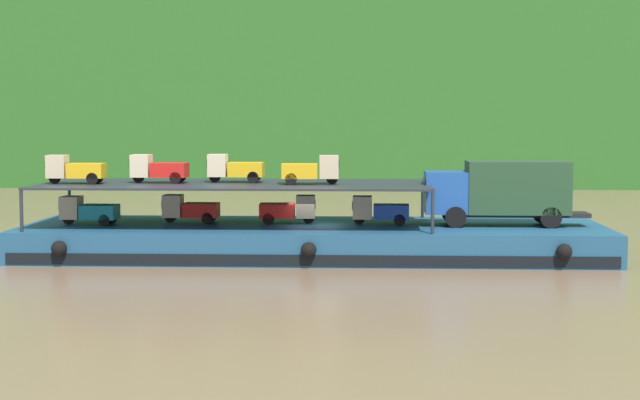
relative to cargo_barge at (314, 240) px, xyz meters
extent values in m
plane|color=#7F664C|center=(0.00, 0.02, -0.75)|extent=(400.00, 400.00, 0.00)
cube|color=navy|center=(0.00, 0.02, 0.00)|extent=(27.93, 8.06, 1.50)
cube|color=black|center=(0.00, -4.03, -0.40)|extent=(27.37, 0.06, 0.50)
sphere|color=black|center=(-11.17, -4.22, 0.10)|extent=(0.70, 0.70, 0.70)
sphere|color=black|center=(0.00, -4.22, 0.10)|extent=(0.70, 0.70, 0.70)
sphere|color=black|center=(11.17, -4.22, 0.10)|extent=(0.70, 0.70, 0.70)
cube|color=#1E4C99|center=(6.36, 0.04, 2.35)|extent=(2.01, 2.20, 2.00)
cube|color=#192833|center=(5.33, 0.04, 2.70)|extent=(0.07, 1.84, 0.60)
cube|color=#234228|center=(9.76, 0.01, 2.60)|extent=(4.82, 2.33, 2.50)
cube|color=black|center=(9.76, 0.01, 1.30)|extent=(6.81, 1.43, 0.20)
cylinder|color=black|center=(6.77, 1.04, 1.25)|extent=(1.00, 0.29, 1.00)
cylinder|color=black|center=(6.76, -0.98, 1.25)|extent=(1.00, 0.29, 1.00)
cylinder|color=black|center=(11.21, 1.01, 1.25)|extent=(1.00, 0.29, 1.00)
cylinder|color=black|center=(11.20, -1.01, 1.25)|extent=(1.00, 0.29, 1.00)
cylinder|color=#232833|center=(5.48, 3.57, 1.75)|extent=(0.16, 0.16, 2.00)
cylinder|color=#232833|center=(5.48, -3.53, 1.75)|extent=(0.16, 0.16, 2.00)
cylinder|color=#232833|center=(-13.08, 3.57, 1.75)|extent=(0.16, 0.16, 2.00)
cylinder|color=#232833|center=(-13.08, -3.53, 1.75)|extent=(0.16, 0.16, 2.00)
cube|color=#232833|center=(-3.80, 0.02, 2.70)|extent=(18.73, 7.26, 0.10)
cube|color=teal|center=(-10.34, -0.52, 1.38)|extent=(1.75, 1.28, 0.70)
cube|color=#C6B793|center=(-11.74, -0.46, 1.58)|extent=(0.94, 1.04, 1.10)
cube|color=#19232D|center=(-12.21, -0.44, 1.69)|extent=(0.08, 0.85, 0.38)
cylinder|color=black|center=(-11.89, -0.45, 1.03)|extent=(0.57, 0.17, 0.56)
cylinder|color=black|center=(-9.92, -0.01, 1.03)|extent=(0.57, 0.17, 0.56)
cylinder|color=black|center=(-9.96, -1.07, 1.03)|extent=(0.57, 0.17, 0.56)
cube|color=red|center=(-5.58, 0.57, 1.38)|extent=(1.73, 1.24, 0.70)
cube|color=beige|center=(-6.98, 0.60, 1.58)|extent=(0.92, 1.02, 1.10)
cube|color=#19232D|center=(-7.45, 0.62, 1.69)|extent=(0.06, 0.85, 0.38)
cylinder|color=black|center=(-7.13, 0.61, 1.03)|extent=(0.56, 0.15, 0.56)
cylinder|color=black|center=(-5.17, 1.09, 1.03)|extent=(0.56, 0.15, 0.56)
cylinder|color=black|center=(-5.19, 0.03, 1.03)|extent=(0.56, 0.15, 0.56)
cube|color=red|center=(-1.81, 0.52, 1.38)|extent=(1.73, 1.25, 0.70)
cube|color=#C6B793|center=(-0.41, 0.56, 1.58)|extent=(0.93, 1.03, 1.10)
cube|color=#19232D|center=(0.06, 0.57, 1.69)|extent=(0.06, 0.85, 0.38)
cylinder|color=black|center=(-0.26, 0.56, 1.03)|extent=(0.56, 0.16, 0.56)
cylinder|color=black|center=(-2.20, -0.02, 1.03)|extent=(0.56, 0.16, 0.56)
cylinder|color=black|center=(-2.23, 1.04, 1.03)|extent=(0.56, 0.16, 0.56)
cube|color=#1E47B7|center=(3.76, 0.21, 1.38)|extent=(1.73, 1.25, 0.70)
cube|color=beige|center=(2.36, 0.25, 1.58)|extent=(0.93, 1.02, 1.10)
cube|color=#19232D|center=(1.89, 0.26, 1.69)|extent=(0.06, 0.85, 0.38)
cylinder|color=black|center=(2.21, 0.25, 1.03)|extent=(0.56, 0.16, 0.56)
cylinder|color=black|center=(4.18, 0.73, 1.03)|extent=(0.56, 0.16, 0.56)
cylinder|color=black|center=(4.15, -0.33, 1.03)|extent=(0.56, 0.16, 0.56)
cube|color=gold|center=(-10.92, -0.58, 3.38)|extent=(1.74, 1.25, 0.70)
cube|color=#C6B793|center=(-12.32, -0.63, 3.58)|extent=(0.93, 1.03, 1.10)
cube|color=#19232D|center=(-12.79, -0.64, 3.69)|extent=(0.07, 0.85, 0.38)
cylinder|color=black|center=(-12.47, -0.63, 3.03)|extent=(0.56, 0.16, 0.56)
cylinder|color=black|center=(-10.54, -0.04, 3.03)|extent=(0.56, 0.16, 0.56)
cylinder|color=black|center=(-10.50, -1.10, 3.03)|extent=(0.56, 0.16, 0.56)
cube|color=red|center=(-7.03, 0.14, 3.38)|extent=(1.74, 1.25, 0.70)
cube|color=beige|center=(-8.43, 0.19, 3.58)|extent=(0.93, 1.03, 1.10)
cube|color=#19232D|center=(-8.90, 0.20, 3.69)|extent=(0.07, 0.85, 0.38)
cylinder|color=black|center=(-8.58, 0.19, 3.03)|extent=(0.56, 0.16, 0.56)
cylinder|color=black|center=(-6.61, 0.66, 3.03)|extent=(0.56, 0.16, 0.56)
cylinder|color=black|center=(-6.65, -0.40, 3.03)|extent=(0.56, 0.16, 0.56)
cube|color=gold|center=(-3.36, 0.75, 3.38)|extent=(1.70, 1.20, 0.70)
cube|color=beige|center=(-4.76, 0.75, 3.58)|extent=(0.90, 1.00, 1.10)
cube|color=#19232D|center=(-5.23, 0.75, 3.69)|extent=(0.04, 0.85, 0.38)
cylinder|color=black|center=(-4.91, 0.75, 3.03)|extent=(0.56, 0.14, 0.56)
cylinder|color=black|center=(-2.96, 1.28, 3.03)|extent=(0.56, 0.14, 0.56)
cylinder|color=black|center=(-2.96, 0.22, 3.03)|extent=(0.56, 0.14, 0.56)
cube|color=gold|center=(-0.64, -0.52, 3.38)|extent=(1.76, 1.28, 0.70)
cube|color=#C6B793|center=(0.76, -0.45, 3.58)|extent=(0.95, 1.04, 1.10)
cube|color=#19232D|center=(1.23, -0.43, 3.69)|extent=(0.08, 0.85, 0.38)
cylinder|color=black|center=(0.91, -0.44, 3.03)|extent=(0.57, 0.17, 0.56)
cylinder|color=black|center=(-1.01, -1.07, 3.03)|extent=(0.57, 0.17, 0.56)
cylinder|color=black|center=(-1.06, -0.01, 3.03)|extent=(0.57, 0.17, 0.56)
camera|label=1|loc=(2.37, -45.82, 5.88)|focal=53.51mm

